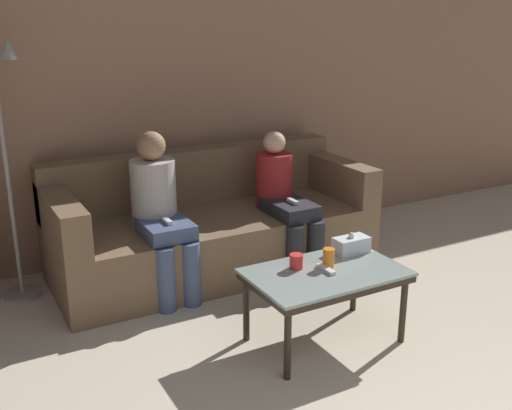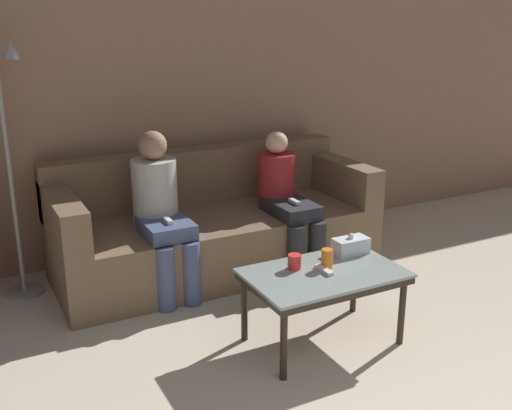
{
  "view_description": "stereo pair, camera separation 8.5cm",
  "coord_description": "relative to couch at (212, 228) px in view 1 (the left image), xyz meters",
  "views": [
    {
      "loc": [
        -1.79,
        -0.31,
        1.86
      ],
      "look_at": [
        0.0,
        2.93,
        0.69
      ],
      "focal_mm": 42.0,
      "sensor_mm": 36.0,
      "label": 1
    },
    {
      "loc": [
        -1.71,
        -0.35,
        1.86
      ],
      "look_at": [
        0.0,
        2.93,
        0.69
      ],
      "focal_mm": 42.0,
      "sensor_mm": 36.0,
      "label": 2
    }
  ],
  "objects": [
    {
      "name": "game_remote",
      "position": [
        0.11,
        -1.35,
        0.15
      ],
      "size": [
        0.04,
        0.15,
        0.02
      ],
      "color": "white",
      "rests_on": "coffee_table"
    },
    {
      "name": "wall_back",
      "position": [
        0.0,
        0.55,
        0.98
      ],
      "size": [
        12.0,
        0.06,
        2.6
      ],
      "color": "#9E755B",
      "rests_on": "ground_plane"
    },
    {
      "name": "couch",
      "position": [
        0.0,
        0.0,
        0.0
      ],
      "size": [
        2.4,
        0.96,
        0.87
      ],
      "color": "brown",
      "rests_on": "ground_plane"
    },
    {
      "name": "standing_lamp",
      "position": [
        -1.37,
        0.18,
        0.74
      ],
      "size": [
        0.31,
        0.26,
        1.73
      ],
      "color": "gray",
      "rests_on": "ground_plane"
    },
    {
      "name": "cup_near_left",
      "position": [
        0.15,
        -1.31,
        0.19
      ],
      "size": [
        0.07,
        0.07,
        0.11
      ],
      "color": "orange",
      "rests_on": "coffee_table"
    },
    {
      "name": "seated_person_mid_left",
      "position": [
        0.49,
        -0.26,
        0.23
      ],
      "size": [
        0.31,
        0.66,
        1.04
      ],
      "color": "#28282D",
      "rests_on": "ground_plane"
    },
    {
      "name": "tissue_box",
      "position": [
        0.41,
        -1.19,
        0.19
      ],
      "size": [
        0.22,
        0.12,
        0.13
      ],
      "color": "silver",
      "rests_on": "coffee_table"
    },
    {
      "name": "seated_person_left_end",
      "position": [
        -0.49,
        -0.22,
        0.28
      ],
      "size": [
        0.31,
        0.64,
        1.12
      ],
      "color": "#47567A",
      "rests_on": "ground_plane"
    },
    {
      "name": "cup_near_right",
      "position": [
        -0.02,
        -1.23,
        0.18
      ],
      "size": [
        0.08,
        0.08,
        0.09
      ],
      "color": "red",
      "rests_on": "coffee_table"
    },
    {
      "name": "coffee_table",
      "position": [
        0.11,
        -1.35,
        0.09
      ],
      "size": [
        0.9,
        0.57,
        0.46
      ],
      "color": "#8C9E99",
      "rests_on": "ground_plane"
    }
  ]
}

